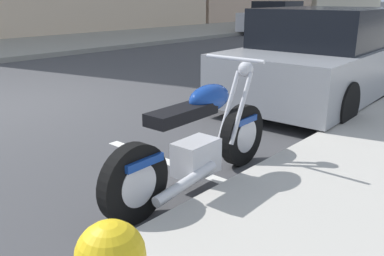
# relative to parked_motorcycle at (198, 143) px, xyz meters

# --- Properties ---
(ground_plane) EXTENTS (260.00, 260.00, 0.00)m
(ground_plane) POSITION_rel_parked_motorcycle_xyz_m (0.24, 4.10, -0.42)
(ground_plane) COLOR #3D3D3F
(sidewalk_far_curb) EXTENTS (120.00, 5.00, 0.14)m
(sidewalk_far_curb) POSITION_rel_parked_motorcycle_xyz_m (12.24, 10.89, -0.35)
(sidewalk_far_curb) COLOR gray
(sidewalk_far_curb) RESTS_ON ground
(parking_stall_stripe) EXTENTS (0.12, 2.20, 0.01)m
(parking_stall_stripe) POSITION_rel_parked_motorcycle_xyz_m (0.24, 0.42, -0.42)
(parking_stall_stripe) COLOR silver
(parking_stall_stripe) RESTS_ON ground
(parked_motorcycle) EXTENTS (2.08, 0.62, 1.11)m
(parked_motorcycle) POSITION_rel_parked_motorcycle_xyz_m (0.00, 0.00, 0.00)
(parked_motorcycle) COLOR black
(parked_motorcycle) RESTS_ON ground
(parked_car_second_in_row) EXTENTS (4.44, 2.00, 1.46)m
(parked_car_second_in_row) POSITION_rel_parked_motorcycle_xyz_m (3.89, 0.62, 0.25)
(parked_car_second_in_row) COLOR gray
(parked_car_second_in_row) RESTS_ON ground
(car_opposite_curb) EXTENTS (4.17, 2.05, 1.42)m
(car_opposite_curb) POSITION_rel_parked_motorcycle_xyz_m (14.58, 7.85, 0.24)
(car_opposite_curb) COLOR silver
(car_opposite_curb) RESTS_ON ground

